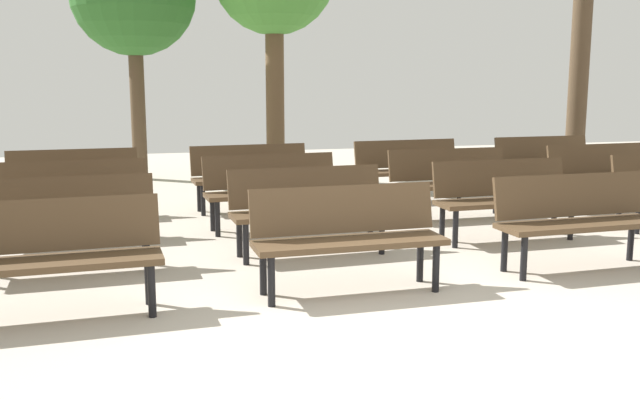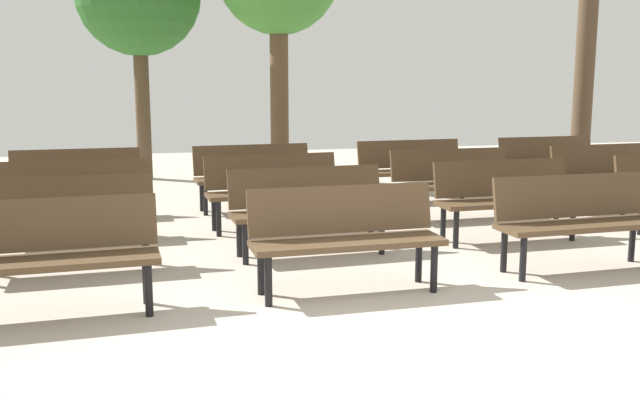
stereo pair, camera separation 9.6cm
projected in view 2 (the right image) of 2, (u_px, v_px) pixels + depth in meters
ground_plane at (427, 360)px, 4.50m from camera, size 26.70×26.70×0.00m
bench_r0_c1 at (48, 250)px, 5.26m from camera, size 1.62×0.57×0.87m
bench_r0_c2 at (345, 232)px, 5.88m from camera, size 1.61×0.53×0.87m
bench_r0_c3 at (577, 216)px, 6.57m from camera, size 1.62×0.55×0.87m
bench_r1_c1 at (65, 218)px, 6.48m from camera, size 1.62×0.55×0.87m
bench_r1_c2 at (309, 205)px, 7.14m from camera, size 1.62×0.57×0.87m
bench_r1_c3 at (506, 195)px, 7.78m from camera, size 1.61×0.52×0.87m
bench_r2_c1 at (74, 195)px, 7.77m from camera, size 1.61×0.53×0.87m
bench_r2_c2 at (274, 187)px, 8.37m from camera, size 1.63×0.59×0.87m
bench_r2_c3 at (453, 179)px, 9.03m from camera, size 1.61×0.52×0.87m
bench_r2_c4 at (607, 172)px, 9.65m from camera, size 1.63×0.57×0.87m
bench_r3_c1 at (76, 179)px, 9.01m from camera, size 1.62×0.55×0.87m
bench_r3_c2 at (254, 173)px, 9.61m from camera, size 1.63×0.60×0.87m
bench_r3_c3 at (412, 166)px, 10.32m from camera, size 1.63×0.58×0.87m
bench_r3_c4 at (550, 161)px, 10.94m from camera, size 1.61×0.53×0.87m
tree_1 at (583, 87)px, 12.03m from camera, size 0.32×0.32×3.25m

